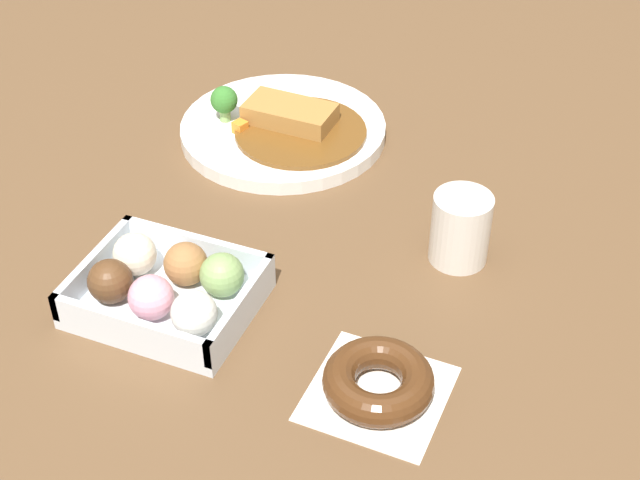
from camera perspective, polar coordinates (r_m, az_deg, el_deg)
The scene contains 5 objects.
ground_plane at distance 1.09m, azimuth -3.92°, elevation 2.35°, with size 1.60×1.60×0.00m, color brown.
curry_plate at distance 1.20m, azimuth -2.26°, elevation 6.97°, with size 0.26×0.26×0.07m.
donut_box at distance 0.94m, azimuth -9.46°, elevation -2.92°, with size 0.18×0.14×0.06m.
chocolate_ring_donut at distance 0.85m, azimuth 3.62°, elevation -8.74°, with size 0.13×0.13×0.03m.
coffee_mug at distance 0.99m, azimuth 8.67°, elevation 0.71°, with size 0.06×0.06×0.08m, color silver.
Camera 1 is at (0.40, -0.78, 0.64)m, focal length 51.82 mm.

